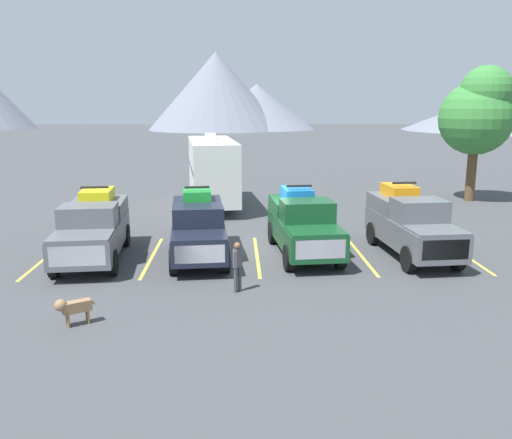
# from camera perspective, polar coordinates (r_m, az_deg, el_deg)

# --- Properties ---
(ground_plane) EXTENTS (240.00, 240.00, 0.00)m
(ground_plane) POSITION_cam_1_polar(r_m,az_deg,el_deg) (21.52, 0.01, -3.17)
(ground_plane) COLOR #3F4244
(pickup_truck_a) EXTENTS (2.58, 5.83, 2.60)m
(pickup_truck_a) POSITION_cam_1_polar(r_m,az_deg,el_deg) (20.93, -16.83, -0.77)
(pickup_truck_a) COLOR #595B60
(pickup_truck_a) RESTS_ON ground
(pickup_truck_b) EXTENTS (2.42, 5.51, 2.58)m
(pickup_truck_b) POSITION_cam_1_polar(r_m,az_deg,el_deg) (20.39, -6.13, -0.72)
(pickup_truck_b) COLOR black
(pickup_truck_b) RESTS_ON ground
(pickup_truck_c) EXTENTS (2.49, 5.62, 2.56)m
(pickup_truck_c) POSITION_cam_1_polar(r_m,az_deg,el_deg) (20.75, 4.96, -0.40)
(pickup_truck_c) COLOR #144723
(pickup_truck_c) RESTS_ON ground
(pickup_truck_d) EXTENTS (2.42, 5.63, 2.70)m
(pickup_truck_d) POSITION_cam_1_polar(r_m,az_deg,el_deg) (21.34, 15.98, -0.34)
(pickup_truck_d) COLOR #595B60
(pickup_truck_d) RESTS_ON ground
(lot_stripe_a) EXTENTS (0.12, 5.50, 0.01)m
(lot_stripe_a) POSITION_cam_1_polar(r_m,az_deg,el_deg) (21.86, -21.32, -3.79)
(lot_stripe_a) COLOR gold
(lot_stripe_a) RESTS_ON ground
(lot_stripe_b) EXTENTS (0.12, 5.50, 0.01)m
(lot_stripe_b) POSITION_cam_1_polar(r_m,az_deg,el_deg) (20.88, -10.92, -3.88)
(lot_stripe_b) COLOR gold
(lot_stripe_b) RESTS_ON ground
(lot_stripe_c) EXTENTS (0.12, 5.50, 0.01)m
(lot_stripe_c) POSITION_cam_1_polar(r_m,az_deg,el_deg) (20.65, 0.10, -3.84)
(lot_stripe_c) COLOR gold
(lot_stripe_c) RESTS_ON ground
(lot_stripe_d) EXTENTS (0.12, 5.50, 0.01)m
(lot_stripe_d) POSITION_cam_1_polar(r_m,az_deg,el_deg) (21.17, 10.97, -3.66)
(lot_stripe_d) COLOR gold
(lot_stripe_d) RESTS_ON ground
(lot_stripe_e) EXTENTS (0.12, 5.50, 0.01)m
(lot_stripe_e) POSITION_cam_1_polar(r_m,az_deg,el_deg) (22.41, 20.96, -3.38)
(lot_stripe_e) COLOR gold
(lot_stripe_e) RESTS_ON ground
(camper_trailer_a) EXTENTS (3.17, 8.84, 4.01)m
(camper_trailer_a) POSITION_cam_1_polar(r_m,az_deg,el_deg) (29.92, -4.63, 5.31)
(camper_trailer_a) COLOR silver
(camper_trailer_a) RESTS_ON ground
(person_a) EXTENTS (0.30, 0.29, 1.58)m
(person_a) POSITION_cam_1_polar(r_m,az_deg,el_deg) (16.60, -1.97, -4.66)
(person_a) COLOR #3F3F42
(person_a) RESTS_ON ground
(dog) EXTENTS (0.93, 0.67, 0.79)m
(dog) POSITION_cam_1_polar(r_m,az_deg,el_deg) (15.05, -18.91, -8.70)
(dog) COLOR olive
(dog) RESTS_ON ground
(tree_a) EXTENTS (4.20, 4.20, 7.76)m
(tree_a) POSITION_cam_1_polar(r_m,az_deg,el_deg) (33.94, 22.44, 10.43)
(tree_a) COLOR brown
(tree_a) RESTS_ON ground
(mountain_ridge) EXTENTS (143.08, 43.09, 15.61)m
(mountain_ridge) POSITION_cam_1_polar(r_m,az_deg,el_deg) (113.49, 0.29, 12.51)
(mountain_ridge) COLOR slate
(mountain_ridge) RESTS_ON ground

